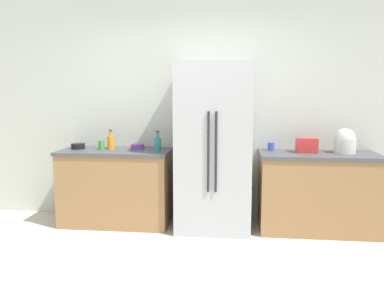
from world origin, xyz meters
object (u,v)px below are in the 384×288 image
(toaster, at_px, (307,145))
(rice_cooker, at_px, (345,142))
(refrigerator, at_px, (214,148))
(bowl_b, at_px, (78,146))
(cup_b, at_px, (102,145))
(cup_a, at_px, (271,146))
(bottle_b, at_px, (111,142))
(bottle_a, at_px, (158,143))
(bowl_a, at_px, (137,146))

(toaster, height_order, rice_cooker, rice_cooker)
(refrigerator, bearing_deg, bowl_b, 177.33)
(cup_b, relative_size, bowl_b, 0.66)
(toaster, distance_m, rice_cooker, 0.42)
(bowl_b, bearing_deg, refrigerator, -2.67)
(rice_cooker, xyz_separation_m, cup_a, (-0.80, 0.11, -0.08))
(bottle_b, height_order, bowl_b, bottle_b)
(bottle_a, bearing_deg, bottle_b, 172.84)
(rice_cooker, distance_m, cup_a, 0.81)
(bottle_a, xyz_separation_m, bottle_b, (-0.59, 0.07, -0.00))
(refrigerator, height_order, bowl_b, refrigerator)
(toaster, xyz_separation_m, bottle_a, (-1.70, -0.06, 0.01))
(bottle_b, distance_m, cup_b, 0.12)
(refrigerator, xyz_separation_m, bottle_b, (-1.24, 0.11, 0.04))
(bowl_a, relative_size, bowl_b, 1.00)
(rice_cooker, xyz_separation_m, cup_b, (-2.80, -0.04, -0.07))
(bottle_b, relative_size, bowl_b, 1.41)
(rice_cooker, bearing_deg, cup_b, -179.18)
(bottle_a, height_order, bowl_b, bottle_a)
(toaster, relative_size, rice_cooker, 0.82)
(rice_cooker, distance_m, bowl_a, 2.39)
(cup_a, distance_m, cup_b, 2.01)
(refrigerator, bearing_deg, bottle_b, 175.12)
(toaster, bearing_deg, rice_cooker, 1.33)
(toaster, relative_size, cup_a, 2.49)
(cup_b, height_order, bowl_a, cup_b)
(rice_cooker, relative_size, bottle_b, 1.20)
(cup_a, xyz_separation_m, cup_b, (-2.00, -0.15, 0.01))
(bottle_a, relative_size, cup_a, 2.56)
(bottle_a, height_order, cup_b, bottle_a)
(refrigerator, height_order, bottle_a, refrigerator)
(rice_cooker, relative_size, bowl_a, 1.69)
(cup_a, bearing_deg, bottle_a, -172.45)
(rice_cooker, height_order, cup_b, rice_cooker)
(bottle_a, xyz_separation_m, bowl_b, (-0.99, 0.04, -0.06))
(toaster, bearing_deg, bottle_a, -178.04)
(refrigerator, height_order, bottle_b, refrigerator)
(cup_b, height_order, bowl_b, cup_b)
(bottle_a, bearing_deg, bowl_b, 177.45)
(rice_cooker, distance_m, bowl_b, 3.10)
(rice_cooker, xyz_separation_m, bowl_b, (-3.10, -0.02, -0.09))
(refrigerator, relative_size, bottle_b, 8.20)
(refrigerator, height_order, cup_a, refrigerator)
(bowl_a, height_order, bowl_b, bowl_b)
(refrigerator, distance_m, bottle_b, 1.25)
(refrigerator, bearing_deg, bottle_a, 177.16)
(toaster, distance_m, bottle_b, 2.29)
(cup_a, xyz_separation_m, bowl_b, (-2.30, -0.13, -0.01))
(bowl_a, bearing_deg, rice_cooker, -1.19)
(cup_b, bearing_deg, toaster, 0.73)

